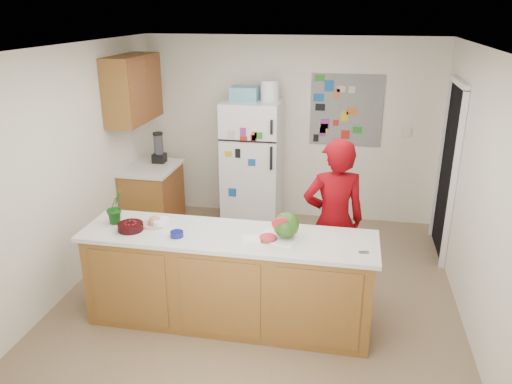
% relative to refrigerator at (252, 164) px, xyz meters
% --- Properties ---
extents(floor, '(4.00, 4.50, 0.02)m').
position_rel_refrigerator_xyz_m(floor, '(0.45, -1.88, -0.86)').
color(floor, brown).
rests_on(floor, ground).
extents(wall_back, '(4.00, 0.02, 2.50)m').
position_rel_refrigerator_xyz_m(wall_back, '(0.45, 0.38, 0.40)').
color(wall_back, beige).
rests_on(wall_back, ground).
extents(wall_left, '(0.02, 4.50, 2.50)m').
position_rel_refrigerator_xyz_m(wall_left, '(-1.56, -1.88, 0.40)').
color(wall_left, beige).
rests_on(wall_left, ground).
extents(wall_right, '(0.02, 4.50, 2.50)m').
position_rel_refrigerator_xyz_m(wall_right, '(2.46, -1.88, 0.40)').
color(wall_right, beige).
rests_on(wall_right, ground).
extents(ceiling, '(4.00, 4.50, 0.02)m').
position_rel_refrigerator_xyz_m(ceiling, '(0.45, -1.88, 1.66)').
color(ceiling, white).
rests_on(ceiling, wall_back).
extents(doorway, '(0.03, 0.85, 2.04)m').
position_rel_refrigerator_xyz_m(doorway, '(2.44, -0.43, 0.17)').
color(doorway, black).
rests_on(doorway, ground).
extents(peninsula_base, '(2.60, 0.62, 0.88)m').
position_rel_refrigerator_xyz_m(peninsula_base, '(0.25, -2.38, -0.41)').
color(peninsula_base, brown).
rests_on(peninsula_base, floor).
extents(peninsula_top, '(2.68, 0.70, 0.04)m').
position_rel_refrigerator_xyz_m(peninsula_top, '(0.25, -2.38, 0.05)').
color(peninsula_top, silver).
rests_on(peninsula_top, peninsula_base).
extents(side_counter_base, '(0.60, 0.80, 0.86)m').
position_rel_refrigerator_xyz_m(side_counter_base, '(-1.24, -0.53, -0.42)').
color(side_counter_base, brown).
rests_on(side_counter_base, floor).
extents(side_counter_top, '(0.64, 0.84, 0.04)m').
position_rel_refrigerator_xyz_m(side_counter_top, '(-1.24, -0.53, 0.03)').
color(side_counter_top, silver).
rests_on(side_counter_top, side_counter_base).
extents(upper_cabinets, '(0.35, 1.00, 0.80)m').
position_rel_refrigerator_xyz_m(upper_cabinets, '(-1.37, -0.58, 1.05)').
color(upper_cabinets, brown).
rests_on(upper_cabinets, wall_left).
extents(refrigerator, '(0.75, 0.70, 1.70)m').
position_rel_refrigerator_xyz_m(refrigerator, '(0.00, 0.00, 0.00)').
color(refrigerator, silver).
rests_on(refrigerator, floor).
extents(fridge_top_bin, '(0.35, 0.28, 0.18)m').
position_rel_refrigerator_xyz_m(fridge_top_bin, '(-0.10, 0.00, 0.94)').
color(fridge_top_bin, '#5999B2').
rests_on(fridge_top_bin, refrigerator).
extents(photo_collage, '(0.95, 0.01, 0.95)m').
position_rel_refrigerator_xyz_m(photo_collage, '(1.20, 0.36, 0.70)').
color(photo_collage, slate).
rests_on(photo_collage, wall_back).
extents(person, '(0.70, 0.55, 1.70)m').
position_rel_refrigerator_xyz_m(person, '(1.17, -1.75, -0.00)').
color(person, '#690208').
rests_on(person, floor).
extents(blender_appliance, '(0.12, 0.12, 0.38)m').
position_rel_refrigerator_xyz_m(blender_appliance, '(-1.19, -0.34, 0.24)').
color(blender_appliance, black).
rests_on(blender_appliance, side_counter_top).
extents(cutting_board, '(0.41, 0.35, 0.01)m').
position_rel_refrigerator_xyz_m(cutting_board, '(0.72, -2.38, 0.08)').
color(cutting_board, silver).
rests_on(cutting_board, peninsula_top).
extents(watermelon, '(0.23, 0.23, 0.23)m').
position_rel_refrigerator_xyz_m(watermelon, '(0.78, -2.36, 0.20)').
color(watermelon, '#295E1B').
rests_on(watermelon, cutting_board).
extents(watermelon_slice, '(0.15, 0.15, 0.02)m').
position_rel_refrigerator_xyz_m(watermelon_slice, '(0.63, -2.43, 0.09)').
color(watermelon_slice, '#E44839').
rests_on(watermelon_slice, cutting_board).
extents(cherry_bowl, '(0.28, 0.28, 0.07)m').
position_rel_refrigerator_xyz_m(cherry_bowl, '(-0.64, -2.47, 0.11)').
color(cherry_bowl, black).
rests_on(cherry_bowl, peninsula_top).
extents(white_bowl, '(0.22, 0.22, 0.06)m').
position_rel_refrigerator_xyz_m(white_bowl, '(-0.41, -2.31, 0.10)').
color(white_bowl, white).
rests_on(white_bowl, peninsula_top).
extents(cobalt_bowl, '(0.12, 0.12, 0.05)m').
position_rel_refrigerator_xyz_m(cobalt_bowl, '(-0.18, -2.51, 0.10)').
color(cobalt_bowl, navy).
rests_on(cobalt_bowl, peninsula_top).
extents(plate, '(0.29, 0.29, 0.02)m').
position_rel_refrigerator_xyz_m(plate, '(-0.47, -2.31, 0.08)').
color(plate, '#C1AF92').
rests_on(plate, peninsula_top).
extents(paper_towel, '(0.19, 0.18, 0.02)m').
position_rel_refrigerator_xyz_m(paper_towel, '(0.48, -2.46, 0.08)').
color(paper_towel, silver).
rests_on(paper_towel, peninsula_top).
extents(keys, '(0.09, 0.05, 0.01)m').
position_rel_refrigerator_xyz_m(keys, '(1.45, -2.52, 0.08)').
color(keys, slate).
rests_on(keys, peninsula_top).
extents(potted_plant, '(0.19, 0.21, 0.32)m').
position_rel_refrigerator_xyz_m(potted_plant, '(-0.84, -2.33, 0.23)').
color(potted_plant, '#144317').
rests_on(potted_plant, peninsula_top).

